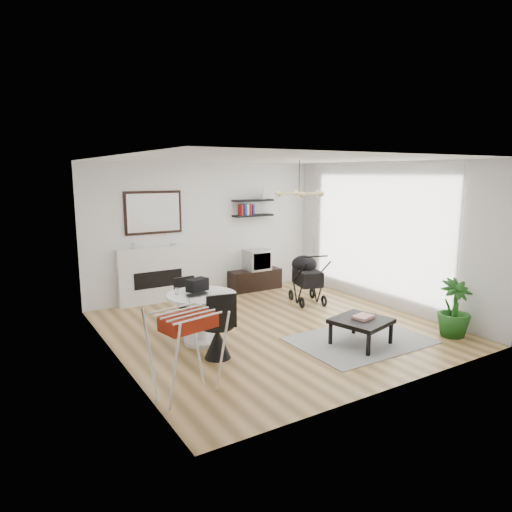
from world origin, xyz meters
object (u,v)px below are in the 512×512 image
coffee_table (361,322)px  fireplace (157,268)px  stroller (306,280)px  potted_plant (454,308)px  drying_rack (186,352)px  dining_table (202,311)px  tv_console (255,280)px  crt_tv (257,260)px

coffee_table → fireplace: bearing=115.7°
stroller → potted_plant: (0.76, -2.71, 0.01)m
fireplace → drying_rack: (-1.01, -3.85, -0.16)m
drying_rack → dining_table: bearing=47.8°
tv_console → drying_rack: size_ratio=1.14×
fireplace → crt_tv: fireplace is taller
crt_tv → coffee_table: crt_tv is taller
tv_console → dining_table: dining_table is taller
drying_rack → coffee_table: drying_rack is taller
fireplace → crt_tv: (2.19, -0.14, -0.03)m
dining_table → potted_plant: bearing=-27.2°
stroller → coffee_table: bearing=-92.4°
coffee_table → tv_console: bearing=84.3°
dining_table → coffee_table: 2.34m
stroller → potted_plant: stroller is taller
dining_table → potted_plant: size_ratio=1.15×
crt_tv → drying_rack: (-3.21, -3.71, -0.12)m
stroller → tv_console: bearing=120.1°
coffee_table → potted_plant: potted_plant is taller
drying_rack → stroller: drying_rack is taller
drying_rack → coffee_table: 2.81m
tv_console → crt_tv: 0.44m
crt_tv → fireplace: bearing=176.4°
drying_rack → stroller: bearing=22.6°
crt_tv → dining_table: crt_tv is taller
drying_rack → potted_plant: drying_rack is taller
crt_tv → dining_table: 3.29m
potted_plant → dining_table: bearing=152.8°
stroller → coffee_table: size_ratio=1.14×
crt_tv → potted_plant: size_ratio=0.56×
fireplace → drying_rack: size_ratio=2.15×
tv_console → coffee_table: (-0.35, -3.57, 0.13)m
fireplace → potted_plant: (3.26, -4.19, -0.24)m
stroller → crt_tv: bearing=118.1°
dining_table → stroller: stroller is taller
tv_console → crt_tv: (0.05, -0.00, 0.44)m
dining_table → drying_rack: drying_rack is taller
dining_table → potted_plant: potted_plant is taller
stroller → coffee_table: stroller is taller
coffee_table → dining_table: bearing=146.8°
crt_tv → potted_plant: 4.19m
dining_table → stroller: size_ratio=1.01×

